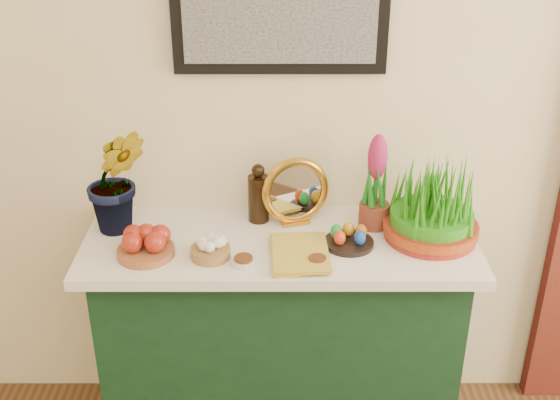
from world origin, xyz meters
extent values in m
cube|color=#F8E9BA|center=(0.00, 2.25, 1.35)|extent=(4.00, 0.04, 2.70)
cube|color=#13341D|center=(-0.26, 2.00, 0.42)|extent=(1.30, 0.45, 0.85)
cube|color=white|center=(-0.26, 2.00, 0.87)|extent=(1.40, 0.55, 0.04)
imported|color=#1C751C|center=(-0.84, 2.08, 1.15)|extent=(0.30, 0.27, 0.52)
cylinder|color=#95532F|center=(-0.72, 1.89, 0.90)|extent=(0.24, 0.24, 0.03)
cylinder|color=olive|center=(-0.50, 1.88, 0.91)|extent=(0.18, 0.18, 0.04)
cylinder|color=black|center=(-0.34, 2.14, 0.98)|extent=(0.08, 0.08, 0.18)
sphere|color=black|center=(-0.34, 2.14, 1.09)|extent=(0.05, 0.05, 0.05)
cube|color=gold|center=(-0.21, 2.12, 0.90)|extent=(0.11, 0.08, 0.02)
torus|color=gold|center=(-0.21, 2.13, 1.02)|extent=(0.26, 0.13, 0.26)
cylinder|color=silver|center=(-0.21, 2.13, 1.02)|extent=(0.19, 0.08, 0.19)
imported|color=gold|center=(-0.29, 1.87, 0.91)|extent=(0.19, 0.27, 0.04)
cylinder|color=silver|center=(-0.39, 1.83, 0.90)|extent=(0.08, 0.08, 0.02)
cylinder|color=#592D14|center=(-0.39, 1.83, 0.92)|extent=(0.06, 0.06, 0.01)
cylinder|color=silver|center=(-0.14, 1.83, 0.90)|extent=(0.07, 0.07, 0.02)
cylinder|color=#592D14|center=(-0.14, 1.83, 0.91)|extent=(0.06, 0.06, 0.01)
cylinder|color=black|center=(-0.02, 1.96, 0.90)|extent=(0.22, 0.22, 0.02)
ellipsoid|color=red|center=(-0.06, 1.93, 0.93)|extent=(0.04, 0.04, 0.05)
ellipsoid|color=#1746A4|center=(0.01, 1.93, 0.93)|extent=(0.04, 0.04, 0.05)
ellipsoid|color=orange|center=(-0.02, 1.99, 0.93)|extent=(0.04, 0.04, 0.05)
ellipsoid|color=#1A9237|center=(-0.07, 1.98, 0.93)|extent=(0.04, 0.04, 0.05)
ellipsoid|color=#C36316|center=(0.02, 1.98, 0.93)|extent=(0.04, 0.04, 0.05)
cylinder|color=brown|center=(0.08, 2.10, 0.94)|extent=(0.11, 0.11, 0.09)
ellipsoid|color=#B92557|center=(0.08, 2.10, 1.17)|extent=(0.07, 0.07, 0.17)
cylinder|color=maroon|center=(0.27, 2.01, 0.92)|extent=(0.32, 0.32, 0.06)
cylinder|color=maroon|center=(0.27, 2.01, 0.93)|extent=(0.34, 0.34, 0.03)
camera|label=1|loc=(-0.27, -0.16, 2.15)|focal=45.00mm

